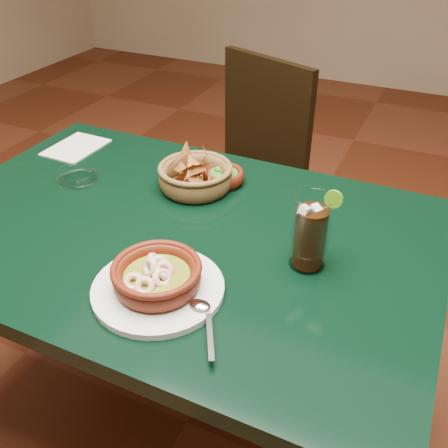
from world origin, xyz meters
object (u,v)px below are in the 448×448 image
at_px(shrimp_plate, 157,279).
at_px(cola_drink, 310,233).
at_px(dining_chair, 241,176).
at_px(chip_basket, 195,176).
at_px(dining_table, 175,260).

height_order(shrimp_plate, cola_drink, cola_drink).
distance_m(dining_chair, chip_basket, 0.60).
distance_m(shrimp_plate, cola_drink, 0.32).
height_order(dining_chair, chip_basket, dining_chair).
relative_size(dining_chair, chip_basket, 4.11).
bearing_deg(cola_drink, chip_basket, 152.92).
bearing_deg(chip_basket, cola_drink, -27.08).
height_order(dining_chair, shrimp_plate, dining_chair).
bearing_deg(chip_basket, dining_table, -79.10).
distance_m(dining_table, cola_drink, 0.37).
bearing_deg(dining_table, shrimp_plate, -67.32).
height_order(dining_table, chip_basket, chip_basket).
bearing_deg(shrimp_plate, dining_table, 112.68).
relative_size(shrimp_plate, cola_drink, 1.67).
xyz_separation_m(shrimp_plate, cola_drink, (0.24, 0.20, 0.05)).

